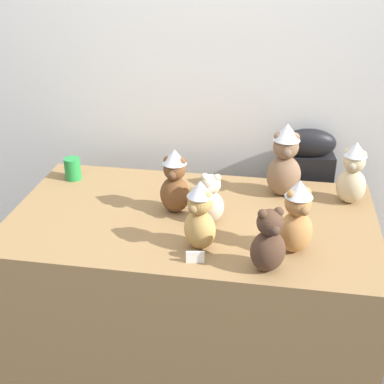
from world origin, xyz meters
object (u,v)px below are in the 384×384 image
object	(u,v)px
instrument_case	(301,210)
teddy_bear_cream	(210,200)
teddy_bear_sand	(353,174)
display_table	(192,282)
teddy_bear_caramel	(297,217)
teddy_bear_mocha	(285,161)
teddy_bear_chestnut	(175,182)
party_cup_green	(73,169)
teddy_bear_honey	(200,216)
teddy_bear_cocoa	(269,242)

from	to	relation	value
instrument_case	teddy_bear_cream	bearing A→B (deg)	-130.78
instrument_case	teddy_bear_sand	distance (m)	0.53
display_table	instrument_case	world-z (taller)	instrument_case
display_table	teddy_bear_caramel	world-z (taller)	teddy_bear_caramel
instrument_case	teddy_bear_mocha	size ratio (longest dim) A/B	2.66
teddy_bear_sand	instrument_case	bearing A→B (deg)	139.40
teddy_bear_chestnut	teddy_bear_mocha	world-z (taller)	teddy_bear_mocha
teddy_bear_chestnut	teddy_bear_cream	xyz separation A→B (m)	(0.17, -0.07, -0.04)
teddy_bear_chestnut	display_table	bearing A→B (deg)	-19.35
teddy_bear_caramel	party_cup_green	bearing A→B (deg)	125.74
party_cup_green	teddy_bear_honey	bearing A→B (deg)	-35.77
teddy_bear_caramel	teddy_bear_cream	distance (m)	0.40
party_cup_green	teddy_bear_mocha	bearing A→B (deg)	0.04
teddy_bear_cream	teddy_bear_mocha	distance (m)	0.44
teddy_bear_honey	teddy_bear_cream	xyz separation A→B (m)	(0.01, 0.21, -0.04)
teddy_bear_chestnut	teddy_bear_cream	size ratio (longest dim) A/B	1.31
teddy_bear_cream	teddy_bear_mocha	size ratio (longest dim) A/B	0.64
teddy_bear_caramel	teddy_bear_honey	world-z (taller)	teddy_bear_caramel
instrument_case	teddy_bear_mocha	xyz separation A→B (m)	(-0.12, -0.30, 0.41)
teddy_bear_mocha	teddy_bear_cocoa	size ratio (longest dim) A/B	1.36
teddy_bear_caramel	teddy_bear_mocha	xyz separation A→B (m)	(-0.05, 0.49, 0.02)
teddy_bear_chestnut	teddy_bear_cocoa	distance (m)	0.58
display_table	party_cup_green	world-z (taller)	party_cup_green
teddy_bear_sand	teddy_bear_cream	xyz separation A→B (m)	(-0.61, -0.28, -0.04)
teddy_bear_chestnut	teddy_bear_cream	distance (m)	0.18
teddy_bear_cream	party_cup_green	xyz separation A→B (m)	(-0.74, 0.31, -0.05)
teddy_bear_cream	teddy_bear_cocoa	bearing A→B (deg)	-51.54
teddy_bear_cream	party_cup_green	size ratio (longest dim) A/B	2.05
teddy_bear_sand	teddy_bear_cocoa	bearing A→B (deg)	-100.64
teddy_bear_cocoa	display_table	bearing A→B (deg)	108.74
teddy_bear_cocoa	party_cup_green	xyz separation A→B (m)	(-0.99, 0.63, -0.07)
teddy_bear_honey	teddy_bear_cocoa	bearing A→B (deg)	6.49
teddy_bear_mocha	teddy_bear_sand	bearing A→B (deg)	-9.57
teddy_bear_sand	teddy_bear_mocha	world-z (taller)	teddy_bear_mocha
teddy_bear_chestnut	teddy_bear_caramel	xyz separation A→B (m)	(0.52, -0.24, 0.00)
instrument_case	teddy_bear_chestnut	distance (m)	0.88
display_table	teddy_bear_mocha	world-z (taller)	teddy_bear_mocha
display_table	teddy_bear_mocha	xyz separation A→B (m)	(0.39, 0.28, 0.53)
display_table	teddy_bear_cocoa	bearing A→B (deg)	-45.84
teddy_bear_sand	teddy_bear_caramel	world-z (taller)	teddy_bear_caramel
instrument_case	party_cup_green	xyz separation A→B (m)	(-1.15, -0.30, 0.29)
party_cup_green	teddy_bear_chestnut	bearing A→B (deg)	-23.19
instrument_case	party_cup_green	distance (m)	1.23
teddy_bear_mocha	teddy_bear_cream	bearing A→B (deg)	-138.55
teddy_bear_cocoa	teddy_bear_mocha	bearing A→B (deg)	60.58
teddy_bear_chestnut	teddy_bear_sand	distance (m)	0.80
teddy_bear_cream	teddy_bear_cocoa	world-z (taller)	teddy_bear_cocoa
display_table	teddy_bear_sand	distance (m)	0.89
display_table	party_cup_green	xyz separation A→B (m)	(-0.65, 0.28, 0.41)
teddy_bear_caramel	teddy_bear_cocoa	xyz separation A→B (m)	(-0.10, -0.15, -0.03)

